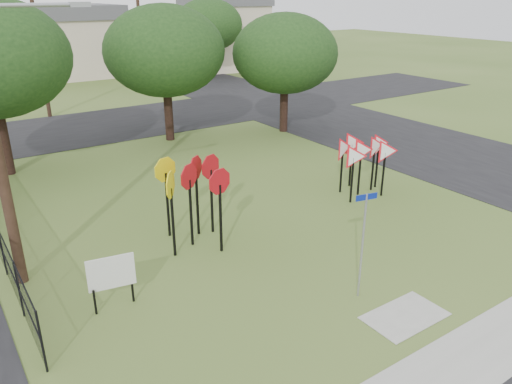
% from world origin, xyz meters
% --- Properties ---
extents(ground, '(140.00, 140.00, 0.00)m').
position_xyz_m(ground, '(0.00, 0.00, 0.00)').
color(ground, '#415C22').
extents(sidewalk, '(30.00, 1.60, 0.02)m').
position_xyz_m(sidewalk, '(0.00, -4.20, 0.01)').
color(sidewalk, gray).
rests_on(sidewalk, ground).
extents(street_right, '(8.00, 50.00, 0.02)m').
position_xyz_m(street_right, '(12.00, 10.00, 0.01)').
color(street_right, black).
rests_on(street_right, ground).
extents(street_far, '(60.00, 8.00, 0.02)m').
position_xyz_m(street_far, '(0.00, 20.00, 0.01)').
color(street_far, black).
rests_on(street_far, ground).
extents(curb_pad, '(2.00, 1.20, 0.02)m').
position_xyz_m(curb_pad, '(0.00, -2.40, 0.01)').
color(curb_pad, gray).
rests_on(curb_pad, ground).
extents(street_name_sign, '(0.58, 0.14, 2.83)m').
position_xyz_m(street_name_sign, '(-0.30, -1.11, 1.63)').
color(street_name_sign, '#93959B').
rests_on(street_name_sign, ground).
extents(stop_sign_cluster, '(2.38, 2.03, 2.65)m').
position_xyz_m(stop_sign_cluster, '(-2.37, 3.92, 1.95)').
color(stop_sign_cluster, black).
rests_on(stop_sign_cluster, ground).
extents(yield_sign_cluster, '(2.88, 1.86, 2.28)m').
position_xyz_m(yield_sign_cluster, '(4.93, 3.95, 1.68)').
color(yield_sign_cluster, black).
rests_on(yield_sign_cluster, ground).
extents(info_board, '(1.13, 0.24, 1.43)m').
position_xyz_m(info_board, '(-5.66, 1.90, 0.95)').
color(info_board, black).
rests_on(info_board, ground).
extents(far_pole_a, '(1.40, 0.24, 9.00)m').
position_xyz_m(far_pole_a, '(-2.00, 24.00, 4.60)').
color(far_pole_a, '#38251A').
rests_on(far_pole_a, ground).
extents(far_pole_b, '(1.40, 0.24, 8.50)m').
position_xyz_m(far_pole_b, '(6.00, 28.00, 4.35)').
color(far_pole_b, '#38251A').
rests_on(far_pole_b, ground).
extents(house_mid, '(8.40, 8.40, 6.20)m').
position_xyz_m(house_mid, '(4.00, 40.00, 3.15)').
color(house_mid, beige).
rests_on(house_mid, ground).
extents(house_right, '(8.30, 8.30, 7.20)m').
position_xyz_m(house_right, '(18.00, 36.00, 3.65)').
color(house_right, beige).
rests_on(house_right, ground).
extents(tree_near_mid, '(6.00, 6.00, 6.80)m').
position_xyz_m(tree_near_mid, '(2.00, 15.00, 4.54)').
color(tree_near_mid, black).
rests_on(tree_near_mid, ground).
extents(tree_near_right, '(5.60, 5.60, 6.33)m').
position_xyz_m(tree_near_right, '(8.00, 13.00, 4.22)').
color(tree_near_right, black).
rests_on(tree_near_right, ground).
extents(tree_far_right, '(6.00, 6.00, 6.80)m').
position_xyz_m(tree_far_right, '(14.00, 32.00, 4.54)').
color(tree_far_right, black).
rests_on(tree_far_right, ground).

